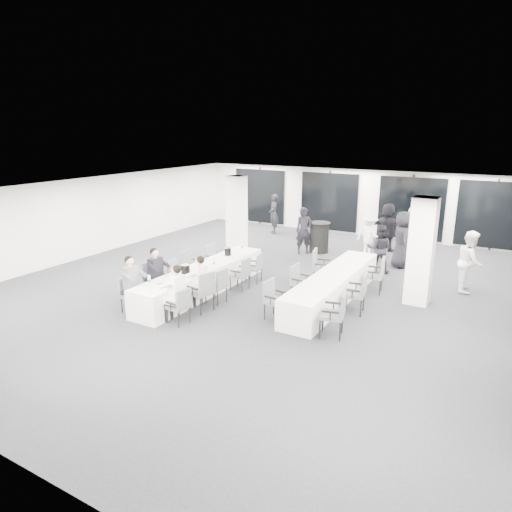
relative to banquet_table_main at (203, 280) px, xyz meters
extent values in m
cube|color=#242429|center=(1.15, 1.20, -0.39)|extent=(14.00, 16.00, 0.02)
cube|color=white|center=(1.15, 1.20, 2.43)|extent=(14.00, 16.00, 0.02)
cube|color=silver|center=(-5.86, 1.20, 1.02)|extent=(0.02, 16.00, 2.80)
cube|color=silver|center=(1.15, 9.21, 1.02)|extent=(14.00, 0.02, 2.80)
cube|color=black|center=(1.15, 9.14, 0.98)|extent=(13.60, 0.06, 2.50)
cube|color=white|center=(-1.65, 4.40, 1.02)|extent=(0.60, 0.60, 2.80)
cube|color=white|center=(5.35, 2.20, 1.02)|extent=(0.60, 0.60, 2.80)
cube|color=white|center=(0.00, 0.00, 0.00)|extent=(0.90, 5.00, 0.75)
cube|color=white|center=(3.37, 1.25, 0.00)|extent=(0.90, 5.00, 0.75)
cylinder|color=black|center=(1.13, 5.70, 0.18)|extent=(0.71, 0.71, 1.11)
cylinder|color=black|center=(1.13, 5.70, 0.73)|extent=(0.81, 0.81, 0.02)
cube|color=#52555A|center=(-0.75, -1.98, 0.04)|extent=(0.48, 0.50, 0.07)
cube|color=#52555A|center=(-0.95, -2.01, 0.28)|extent=(0.12, 0.42, 0.42)
cylinder|color=black|center=(-0.96, -1.82, -0.19)|extent=(0.03, 0.03, 0.38)
cylinder|color=black|center=(-0.90, -2.19, -0.19)|extent=(0.03, 0.03, 0.38)
cylinder|color=black|center=(-0.60, -1.77, -0.19)|extent=(0.03, 0.03, 0.38)
cylinder|color=black|center=(-0.54, -2.13, -0.19)|extent=(0.03, 0.03, 0.38)
cube|color=black|center=(-0.78, -1.75, 0.19)|extent=(0.31, 0.08, 0.04)
cube|color=black|center=(-0.72, -2.20, 0.19)|extent=(0.31, 0.08, 0.04)
cube|color=#52555A|center=(-0.75, -1.08, 0.11)|extent=(0.59, 0.61, 0.09)
cube|color=#52555A|center=(-0.98, -1.03, 0.40)|extent=(0.16, 0.50, 0.50)
cylinder|color=black|center=(-0.92, -0.83, -0.15)|extent=(0.04, 0.04, 0.44)
cylinder|color=black|center=(-1.00, -1.25, -0.15)|extent=(0.04, 0.04, 0.44)
cylinder|color=black|center=(-0.50, -0.91, -0.15)|extent=(0.04, 0.04, 0.44)
cylinder|color=black|center=(-0.58, -1.33, -0.15)|extent=(0.04, 0.04, 0.44)
cube|color=black|center=(-0.70, -0.82, 0.30)|extent=(0.37, 0.12, 0.04)
cube|color=black|center=(-0.80, -1.35, 0.30)|extent=(0.37, 0.12, 0.04)
cube|color=#52555A|center=(-0.75, -0.16, 0.03)|extent=(0.44, 0.46, 0.07)
cube|color=#52555A|center=(-0.95, -0.17, 0.28)|extent=(0.08, 0.42, 0.42)
cylinder|color=black|center=(-0.94, 0.01, -0.19)|extent=(0.03, 0.03, 0.37)
cylinder|color=black|center=(-0.92, -0.35, -0.19)|extent=(0.03, 0.03, 0.37)
cylinder|color=black|center=(-0.58, 0.03, -0.19)|extent=(0.03, 0.03, 0.37)
cylinder|color=black|center=(-0.56, -0.33, -0.19)|extent=(0.03, 0.03, 0.37)
cube|color=black|center=(-0.76, 0.06, 0.18)|extent=(0.31, 0.05, 0.04)
cube|color=black|center=(-0.74, -0.39, 0.18)|extent=(0.31, 0.05, 0.04)
cube|color=#52555A|center=(-0.75, 0.58, 0.09)|extent=(0.56, 0.58, 0.08)
cube|color=#52555A|center=(-0.97, 0.54, 0.37)|extent=(0.15, 0.48, 0.47)
cylinder|color=black|center=(-0.99, 0.74, -0.16)|extent=(0.04, 0.04, 0.42)
cylinder|color=black|center=(-0.91, 0.34, -0.16)|extent=(0.04, 0.04, 0.42)
cylinder|color=black|center=(-0.59, 0.82, -0.16)|extent=(0.04, 0.04, 0.42)
cylinder|color=black|center=(-0.51, 0.42, -0.16)|extent=(0.04, 0.04, 0.42)
cube|color=black|center=(-0.80, 0.83, 0.26)|extent=(0.35, 0.11, 0.04)
cube|color=black|center=(-0.70, 0.33, 0.26)|extent=(0.35, 0.11, 0.04)
cube|color=#52555A|center=(-0.75, 1.68, 0.05)|extent=(0.49, 0.50, 0.08)
cube|color=#52555A|center=(-0.96, 1.71, 0.30)|extent=(0.11, 0.44, 0.43)
cylinder|color=black|center=(-0.91, 1.89, -0.18)|extent=(0.03, 0.03, 0.39)
cylinder|color=black|center=(-0.96, 1.52, -0.18)|extent=(0.03, 0.03, 0.39)
cylinder|color=black|center=(-0.54, 1.85, -0.18)|extent=(0.03, 0.03, 0.39)
cylinder|color=black|center=(-0.59, 1.47, -0.18)|extent=(0.03, 0.03, 0.39)
cube|color=black|center=(-0.72, 1.92, 0.21)|extent=(0.32, 0.08, 0.04)
cube|color=black|center=(-0.78, 1.45, 0.21)|extent=(0.32, 0.08, 0.04)
cube|color=#52555A|center=(0.75, -2.00, 0.04)|extent=(0.48, 0.49, 0.07)
cube|color=#52555A|center=(0.95, -2.02, 0.29)|extent=(0.11, 0.43, 0.42)
cylinder|color=black|center=(0.91, -2.20, -0.19)|extent=(0.03, 0.03, 0.38)
cylinder|color=black|center=(0.96, -1.84, -0.19)|extent=(0.03, 0.03, 0.38)
cylinder|color=black|center=(0.54, -2.15, -0.19)|extent=(0.03, 0.03, 0.38)
cylinder|color=black|center=(0.59, -1.79, -0.19)|extent=(0.03, 0.03, 0.38)
cube|color=black|center=(0.72, -2.22, 0.20)|extent=(0.32, 0.08, 0.04)
cube|color=black|center=(0.78, -1.77, 0.20)|extent=(0.32, 0.08, 0.04)
cube|color=#52555A|center=(0.75, -1.10, 0.12)|extent=(0.60, 0.62, 0.09)
cube|color=#52555A|center=(0.99, -1.15, 0.41)|extent=(0.17, 0.51, 0.50)
cylinder|color=black|center=(0.92, -1.36, -0.15)|extent=(0.04, 0.04, 0.45)
cylinder|color=black|center=(1.01, -0.93, -0.15)|extent=(0.04, 0.04, 0.45)
cylinder|color=black|center=(0.49, -1.27, -0.15)|extent=(0.04, 0.04, 0.45)
cylinder|color=black|center=(0.58, -0.84, -0.15)|extent=(0.04, 0.04, 0.45)
cube|color=black|center=(0.69, -1.36, 0.30)|extent=(0.37, 0.12, 0.04)
cube|color=black|center=(0.81, -0.83, 0.30)|extent=(0.37, 0.12, 0.04)
cube|color=#52555A|center=(0.75, -0.45, 0.06)|extent=(0.48, 0.49, 0.08)
cube|color=#52555A|center=(0.96, -0.46, 0.33)|extent=(0.08, 0.45, 0.45)
cylinder|color=black|center=(0.93, -0.65, -0.17)|extent=(0.04, 0.04, 0.40)
cylinder|color=black|center=(0.96, -0.26, -0.17)|extent=(0.04, 0.04, 0.40)
cylinder|color=black|center=(0.54, -0.63, -0.17)|extent=(0.04, 0.04, 0.40)
cylinder|color=black|center=(0.57, -0.24, -0.17)|extent=(0.04, 0.04, 0.40)
cube|color=black|center=(0.74, -0.69, 0.23)|extent=(0.33, 0.06, 0.04)
cube|color=black|center=(0.76, -0.20, 0.23)|extent=(0.33, 0.06, 0.04)
cube|color=#52555A|center=(0.75, 0.73, 0.06)|extent=(0.45, 0.47, 0.08)
cube|color=#52555A|center=(0.96, 0.74, 0.32)|extent=(0.06, 0.45, 0.45)
cylinder|color=black|center=(0.95, 0.54, -0.18)|extent=(0.03, 0.03, 0.40)
cylinder|color=black|center=(0.94, 0.93, -0.18)|extent=(0.03, 0.03, 0.40)
cylinder|color=black|center=(0.56, 0.54, -0.18)|extent=(0.03, 0.03, 0.40)
cylinder|color=black|center=(0.55, 0.93, -0.18)|extent=(0.03, 0.03, 0.40)
cube|color=black|center=(0.75, 0.49, 0.23)|extent=(0.33, 0.04, 0.04)
cube|color=black|center=(0.75, 0.98, 0.23)|extent=(0.33, 0.04, 0.04)
cube|color=#52555A|center=(0.75, 1.51, 0.04)|extent=(0.50, 0.51, 0.07)
cube|color=#52555A|center=(0.95, 1.54, 0.30)|extent=(0.13, 0.43, 0.43)
cylinder|color=black|center=(0.96, 1.36, -0.18)|extent=(0.03, 0.03, 0.38)
cylinder|color=black|center=(0.90, 1.72, -0.18)|extent=(0.03, 0.03, 0.38)
cylinder|color=black|center=(0.60, 1.29, -0.18)|extent=(0.03, 0.03, 0.38)
cylinder|color=black|center=(0.54, 1.66, -0.18)|extent=(0.03, 0.03, 0.38)
cube|color=black|center=(0.79, 1.28, 0.20)|extent=(0.32, 0.09, 0.04)
cube|color=black|center=(0.71, 1.74, 0.20)|extent=(0.32, 0.09, 0.04)
cube|color=#52555A|center=(2.62, -0.61, 0.07)|extent=(0.50, 0.52, 0.08)
cube|color=#52555A|center=(2.40, -0.59, 0.34)|extent=(0.10, 0.46, 0.46)
cylinder|color=black|center=(2.44, -0.39, -0.17)|extent=(0.04, 0.04, 0.41)
cylinder|color=black|center=(2.40, -0.79, -0.17)|extent=(0.04, 0.04, 0.41)
cylinder|color=black|center=(2.83, -0.43, -0.17)|extent=(0.04, 0.04, 0.41)
cylinder|color=black|center=(2.80, -0.82, -0.17)|extent=(0.04, 0.04, 0.41)
cube|color=black|center=(2.64, -0.36, 0.24)|extent=(0.34, 0.07, 0.04)
cube|color=black|center=(2.59, -0.85, 0.24)|extent=(0.34, 0.07, 0.04)
cube|color=#52555A|center=(2.62, 0.88, 0.07)|extent=(0.49, 0.51, 0.08)
cube|color=#52555A|center=(2.40, 0.90, 0.34)|extent=(0.09, 0.46, 0.46)
cylinder|color=black|center=(2.43, 1.09, -0.17)|extent=(0.04, 0.04, 0.41)
cylinder|color=black|center=(2.40, 0.70, -0.17)|extent=(0.04, 0.04, 0.41)
cylinder|color=black|center=(2.83, 1.07, -0.17)|extent=(0.04, 0.04, 0.41)
cylinder|color=black|center=(2.80, 0.67, -0.17)|extent=(0.04, 0.04, 0.41)
cube|color=black|center=(2.63, 1.13, 0.24)|extent=(0.34, 0.06, 0.04)
cube|color=black|center=(2.60, 0.63, 0.24)|extent=(0.34, 0.06, 0.04)
cube|color=#52555A|center=(2.62, 2.35, 0.12)|extent=(0.61, 0.63, 0.09)
cube|color=#52555A|center=(2.38, 2.29, 0.41)|extent=(0.18, 0.50, 0.50)
cylinder|color=black|center=(2.35, 2.51, -0.15)|extent=(0.04, 0.04, 0.45)
cylinder|color=black|center=(2.46, 2.09, -0.15)|extent=(0.04, 0.04, 0.45)
cylinder|color=black|center=(2.78, 2.61, -0.15)|extent=(0.04, 0.04, 0.45)
cylinder|color=black|center=(2.88, 2.19, -0.15)|extent=(0.04, 0.04, 0.45)
cube|color=black|center=(2.55, 2.62, 0.30)|extent=(0.37, 0.13, 0.04)
cube|color=black|center=(2.68, 2.09, 0.30)|extent=(0.37, 0.13, 0.04)
cube|color=#52555A|center=(4.12, -0.85, 0.12)|extent=(0.61, 0.63, 0.09)
cube|color=#52555A|center=(4.35, -0.79, 0.41)|extent=(0.18, 0.51, 0.50)
cylinder|color=black|center=(4.38, -1.01, -0.15)|extent=(0.04, 0.04, 0.45)
cylinder|color=black|center=(4.28, -0.59, -0.15)|extent=(0.04, 0.04, 0.45)
cylinder|color=black|center=(3.95, -1.12, -0.15)|extent=(0.04, 0.04, 0.45)
cylinder|color=black|center=(3.85, -0.69, -0.15)|extent=(0.04, 0.04, 0.45)
cube|color=black|center=(4.18, -1.12, 0.30)|extent=(0.37, 0.13, 0.04)
cube|color=black|center=(4.05, -0.58, 0.30)|extent=(0.37, 0.13, 0.04)
cube|color=#52555A|center=(4.12, 0.68, 0.12)|extent=(0.58, 0.59, 0.09)
cube|color=#52555A|center=(4.36, 0.72, 0.41)|extent=(0.14, 0.51, 0.50)
cylinder|color=black|center=(4.37, 0.50, -0.15)|extent=(0.04, 0.04, 0.45)
cylinder|color=black|center=(4.30, 0.93, -0.15)|extent=(0.04, 0.04, 0.45)
cylinder|color=black|center=(3.93, 0.43, -0.15)|extent=(0.04, 0.04, 0.45)
cylinder|color=black|center=(3.87, 0.87, -0.15)|extent=(0.04, 0.04, 0.45)
cube|color=black|center=(4.16, 0.41, 0.30)|extent=(0.38, 0.10, 0.04)
cube|color=black|center=(4.08, 0.95, 0.30)|extent=(0.38, 0.10, 0.04)
cube|color=#52555A|center=(4.12, 2.39, 0.11)|extent=(0.57, 0.59, 0.09)
cube|color=#52555A|center=(4.35, 2.43, 0.40)|extent=(0.14, 0.50, 0.50)
cylinder|color=black|center=(4.36, 2.21, -0.15)|extent=(0.04, 0.04, 0.44)
cylinder|color=black|center=(4.30, 2.64, -0.15)|extent=(0.04, 0.04, 0.44)
cylinder|color=black|center=(3.94, 2.14, -0.15)|extent=(0.04, 0.04, 0.44)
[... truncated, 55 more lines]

